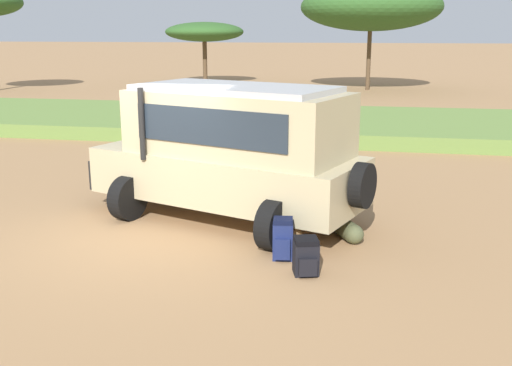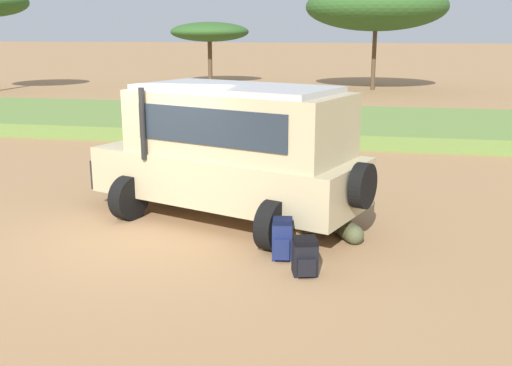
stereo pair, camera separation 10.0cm
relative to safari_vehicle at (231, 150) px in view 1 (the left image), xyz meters
name	(u,v)px [view 1 (the left image)]	position (x,y,z in m)	size (l,w,h in m)	color
ground_plane	(147,236)	(-1.19, -1.18, -1.29)	(320.00, 320.00, 0.00)	#9E754C
grass_bank	(266,122)	(-1.19, 10.47, -1.07)	(120.00, 7.00, 0.44)	olive
safari_vehicle	(231,150)	(0.00, 0.00, 0.00)	(5.43, 3.71, 2.44)	tan
backpack_beside_front_wheel	(283,240)	(1.20, -1.78, -0.98)	(0.33, 0.40, 0.64)	navy
backpack_cluster_center	(306,257)	(1.60, -2.28, -1.04)	(0.41, 0.47, 0.53)	black
duffel_bag_low_black_case	(283,233)	(1.10, -1.11, -1.11)	(0.69, 0.74, 0.47)	brown
duffel_bag_soft_canvas	(346,229)	(2.09, -0.64, -1.14)	(0.60, 0.83, 0.42)	#4C5133
acacia_tree_left_mid	(204,32)	(-8.29, 28.01, 1.95)	(5.07, 4.42, 3.88)	brown
acacia_tree_centre_back	(371,7)	(2.17, 25.44, 3.34)	(7.94, 6.81, 5.98)	brown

